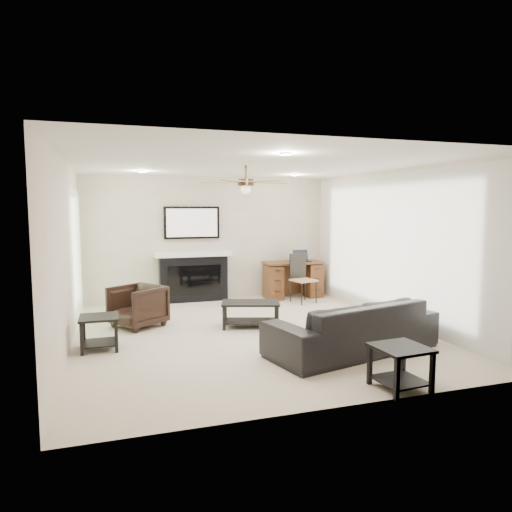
{
  "coord_description": "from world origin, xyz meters",
  "views": [
    {
      "loc": [
        -1.93,
        -6.45,
        1.87
      ],
      "look_at": [
        0.18,
        0.18,
        1.14
      ],
      "focal_mm": 32.0,
      "sensor_mm": 36.0,
      "label": 1
    }
  ],
  "objects_px": {
    "coffee_table": "(251,314)",
    "desk": "(293,280)",
    "sofa": "(352,326)",
    "armchair": "(138,306)",
    "fireplace_unit": "(193,254)"
  },
  "relations": [
    {
      "from": "coffee_table",
      "to": "desk",
      "type": "height_order",
      "value": "desk"
    },
    {
      "from": "sofa",
      "to": "desk",
      "type": "xyz_separation_m",
      "value": [
        0.64,
        3.61,
        0.04
      ]
    },
    {
      "from": "sofa",
      "to": "coffee_table",
      "type": "height_order",
      "value": "sofa"
    },
    {
      "from": "armchair",
      "to": "coffee_table",
      "type": "bearing_deg",
      "value": 37.02
    },
    {
      "from": "armchair",
      "to": "coffee_table",
      "type": "relative_size",
      "value": 0.81
    },
    {
      "from": "armchair",
      "to": "fireplace_unit",
      "type": "bearing_deg",
      "value": 110.16
    },
    {
      "from": "sofa",
      "to": "armchair",
      "type": "relative_size",
      "value": 3.18
    },
    {
      "from": "sofa",
      "to": "armchair",
      "type": "xyz_separation_m",
      "value": [
        -2.6,
        2.15,
        -0.01
      ]
    },
    {
      "from": "sofa",
      "to": "desk",
      "type": "bearing_deg",
      "value": -113.65
    },
    {
      "from": "fireplace_unit",
      "to": "sofa",
      "type": "bearing_deg",
      "value": -70.07
    },
    {
      "from": "sofa",
      "to": "armchair",
      "type": "bearing_deg",
      "value": -53.15
    },
    {
      "from": "sofa",
      "to": "coffee_table",
      "type": "distance_m",
      "value": 1.84
    },
    {
      "from": "fireplace_unit",
      "to": "desk",
      "type": "distance_m",
      "value": 2.14
    },
    {
      "from": "coffee_table",
      "to": "desk",
      "type": "bearing_deg",
      "value": 69.55
    },
    {
      "from": "desk",
      "to": "coffee_table",
      "type": "bearing_deg",
      "value": -127.55
    }
  ]
}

